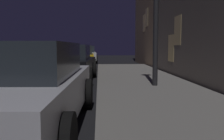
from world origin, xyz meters
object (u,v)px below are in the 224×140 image
Objects in this scene: car_yellow_cab at (80,57)px; car_silver at (25,87)px; car_black at (68,64)px; car_white at (85,54)px.

car_silver is at bearing -90.00° from car_yellow_cab.
car_white is (0.00, 11.66, -0.00)m from car_black.
car_yellow_cab is (-0.00, 11.79, -0.00)m from car_silver.
car_silver is 1.02× the size of car_yellow_cab.
car_black and car_yellow_cab have the same top height.
car_black is (-0.00, 5.70, -0.01)m from car_silver.
car_black is 6.09m from car_yellow_cab.
car_silver is at bearing -90.00° from car_white.
car_silver and car_yellow_cab have the same top height.
car_silver is 11.79m from car_yellow_cab.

